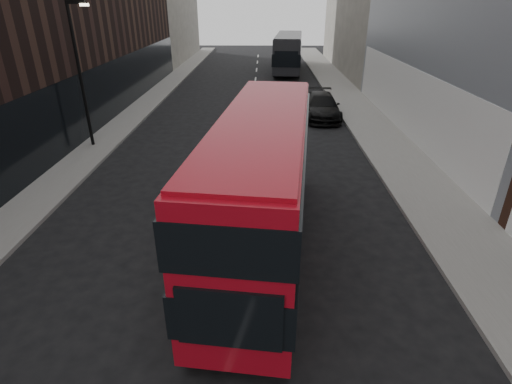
# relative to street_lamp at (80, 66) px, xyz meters

# --- Properties ---
(sidewalk_right) EXTENTS (3.00, 80.00, 0.15)m
(sidewalk_right) POSITION_rel_street_lamp_xyz_m (15.72, 7.00, -4.11)
(sidewalk_right) COLOR slate
(sidewalk_right) RESTS_ON ground
(sidewalk_left) EXTENTS (2.00, 80.00, 0.15)m
(sidewalk_left) POSITION_rel_street_lamp_xyz_m (0.22, 7.00, -4.11)
(sidewalk_left) COLOR slate
(sidewalk_left) RESTS_ON ground
(building_left_mid) EXTENTS (5.00, 24.00, 14.00)m
(building_left_mid) POSITION_rel_street_lamp_xyz_m (-3.28, 12.00, 2.82)
(building_left_mid) COLOR black
(building_left_mid) RESTS_ON ground
(building_left_far) EXTENTS (5.00, 20.00, 13.00)m
(building_left_far) POSITION_rel_street_lamp_xyz_m (-3.28, 34.00, 2.32)
(building_left_far) COLOR slate
(building_left_far) RESTS_ON ground
(street_lamp) EXTENTS (1.06, 0.22, 7.00)m
(street_lamp) POSITION_rel_street_lamp_xyz_m (0.00, 0.00, 0.00)
(street_lamp) COLOR black
(street_lamp) RESTS_ON sidewalk_left
(red_bus) EXTENTS (3.66, 10.77, 4.28)m
(red_bus) POSITION_rel_street_lamp_xyz_m (9.02, -9.32, -1.81)
(red_bus) COLOR maroon
(red_bus) RESTS_ON ground
(grey_bus) EXTENTS (3.79, 11.92, 3.79)m
(grey_bus) POSITION_rel_street_lamp_xyz_m (11.67, 25.18, -2.15)
(grey_bus) COLOR black
(grey_bus) RESTS_ON ground
(car_a) EXTENTS (2.28, 4.59, 1.50)m
(car_a) POSITION_rel_street_lamp_xyz_m (9.20, -6.00, -3.43)
(car_a) COLOR black
(car_a) RESTS_ON ground
(car_b) EXTENTS (1.72, 4.12, 1.32)m
(car_b) POSITION_rel_street_lamp_xyz_m (9.68, 0.00, -3.52)
(car_b) COLOR #93969B
(car_b) RESTS_ON ground
(car_c) EXTENTS (2.23, 5.36, 1.55)m
(car_c) POSITION_rel_street_lamp_xyz_m (12.89, 6.15, -3.41)
(car_c) COLOR black
(car_c) RESTS_ON ground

